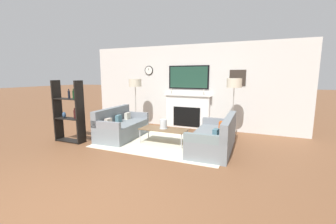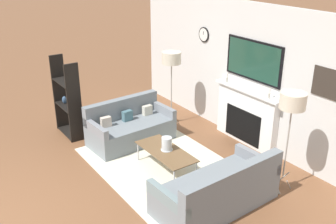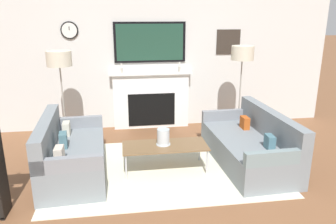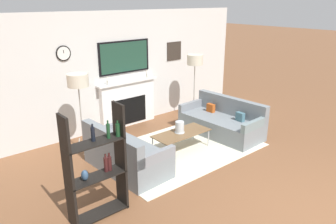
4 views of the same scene
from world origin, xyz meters
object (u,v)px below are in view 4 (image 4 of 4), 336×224
Objects in this scene: couch_right at (222,122)px; couch_left at (125,155)px; hurricane_candle at (180,128)px; floor_lamp_left at (78,81)px; floor_lamp_right at (195,61)px; shelf_unit at (97,167)px; coffee_table at (181,134)px.

couch_left is at bearing -179.89° from couch_right.
couch_left is at bearing 179.74° from hurricane_candle.
hurricane_candle is 0.14× the size of floor_lamp_left.
floor_lamp_left is (-2.86, 1.16, 1.19)m from couch_right.
couch_right is at bearing -101.21° from floor_lamp_right.
floor_lamp_left is at bearing 157.88° from couch_right.
couch_left is at bearing -157.77° from floor_lamp_right.
shelf_unit is at bearing -110.55° from floor_lamp_left.
floor_lamp_left is at bearing -180.00° from floor_lamp_right.
hurricane_candle reaches higher than coffee_table.
coffee_table is (1.33, -0.04, 0.07)m from couch_left.
floor_lamp_left is 2.27m from shelf_unit.
coffee_table is at bearing -37.74° from floor_lamp_left.
couch_right is 1.30m from coffee_table.
couch_right is 1.19× the size of shelf_unit.
coffee_table is 0.75× the size of floor_lamp_left.
floor_lamp_right is (0.23, 1.16, 1.22)m from couch_right.
couch_right reaches higher than coffee_table.
hurricane_candle is 2.19m from floor_lamp_right.
floor_lamp_right reaches higher than shelf_unit.
couch_right is 3.75m from shelf_unit.
floor_lamp_right reaches higher than couch_left.
couch_left is 1.33m from coffee_table.
coffee_table is 0.73× the size of floor_lamp_right.
hurricane_candle is (-1.32, -0.01, 0.21)m from couch_right.
floor_lamp_left reaches higher than couch_left.
floor_lamp_right reaches higher than coffee_table.
shelf_unit is (-3.85, -2.03, -0.73)m from floor_lamp_right.
floor_lamp_right is at bearing 0.00° from floor_lamp_left.
floor_lamp_left is 3.09m from floor_lamp_right.
floor_lamp_left reaches higher than shelf_unit.
couch_right is 1.18× the size of floor_lamp_left.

